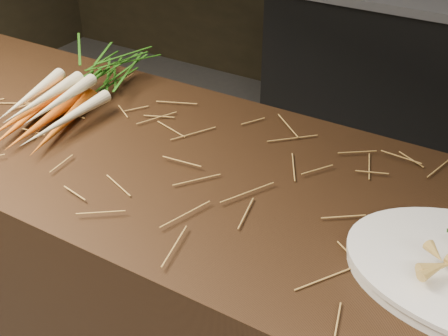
# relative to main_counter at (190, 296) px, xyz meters

# --- Properties ---
(main_counter) EXTENTS (2.40, 0.70, 0.90)m
(main_counter) POSITION_rel_main_counter_xyz_m (0.00, 0.00, 0.00)
(main_counter) COLOR black
(main_counter) RESTS_ON ground
(straw_bedding) EXTENTS (1.40, 0.60, 0.02)m
(straw_bedding) POSITION_rel_main_counter_xyz_m (0.00, 0.00, 0.46)
(straw_bedding) COLOR olive
(straw_bedding) RESTS_ON main_counter
(root_veg_bunch) EXTENTS (0.28, 0.60, 0.11)m
(root_veg_bunch) POSITION_rel_main_counter_xyz_m (-0.42, 0.12, 0.50)
(root_veg_bunch) COLOR orange
(root_veg_bunch) RESTS_ON main_counter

